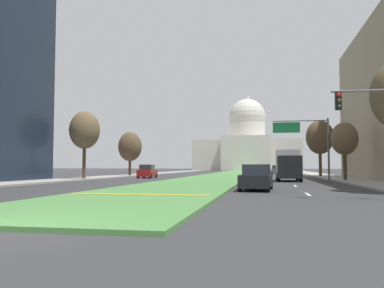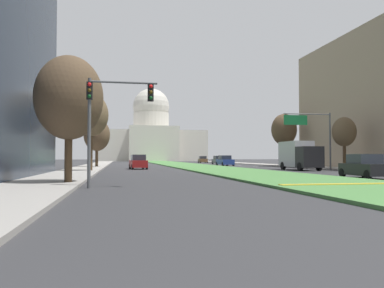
# 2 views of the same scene
# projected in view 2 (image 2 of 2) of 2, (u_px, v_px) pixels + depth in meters

# --- Properties ---
(ground_plane) EXTENTS (290.98, 290.98, 0.00)m
(ground_plane) POSITION_uv_depth(u_px,v_px,m) (178.00, 165.00, 74.19)
(ground_plane) COLOR #333335
(grass_median) EXTENTS (7.90, 119.04, 0.14)m
(grass_median) POSITION_uv_depth(u_px,v_px,m) (184.00, 165.00, 67.70)
(grass_median) COLOR #4C8442
(grass_median) RESTS_ON ground_plane
(median_curb_nose) EXTENTS (7.11, 0.50, 0.04)m
(median_curb_nose) POSITION_uv_depth(u_px,v_px,m) (349.00, 184.00, 19.01)
(median_curb_nose) COLOR gold
(median_curb_nose) RESTS_ON grass_median
(lane_dashes_right) EXTENTS (0.16, 43.01, 0.01)m
(lane_dashes_right) POSITION_uv_depth(u_px,v_px,m) (293.00, 170.00, 44.46)
(lane_dashes_right) COLOR silver
(lane_dashes_right) RESTS_ON ground_plane
(sidewalk_left) EXTENTS (4.00, 119.04, 0.15)m
(sidewalk_left) POSITION_uv_depth(u_px,v_px,m) (93.00, 166.00, 58.48)
(sidewalk_left) COLOR #9E9991
(sidewalk_left) RESTS_ON ground_plane
(sidewalk_right) EXTENTS (4.00, 119.04, 0.15)m
(sidewalk_right) POSITION_uv_depth(u_px,v_px,m) (280.00, 165.00, 63.91)
(sidewalk_right) COLOR #9E9991
(sidewalk_right) RESTS_ON ground_plane
(capitol_building) EXTENTS (36.90, 25.10, 26.71)m
(capitol_building) POSITION_uv_depth(u_px,v_px,m) (151.00, 137.00, 138.70)
(capitol_building) COLOR beige
(capitol_building) RESTS_ON ground_plane
(traffic_light_near_left) EXTENTS (3.34, 0.35, 5.20)m
(traffic_light_near_left) POSITION_uv_depth(u_px,v_px,m) (108.00, 108.00, 18.56)
(traffic_light_near_left) COLOR #515456
(traffic_light_near_left) RESTS_ON ground_plane
(overhead_guide_sign) EXTENTS (5.73, 0.20, 6.50)m
(overhead_guide_sign) POSITION_uv_depth(u_px,v_px,m) (313.00, 129.00, 44.13)
(overhead_guide_sign) COLOR #515456
(overhead_guide_sign) RESTS_ON ground_plane
(street_tree_left_near) EXTENTS (3.59, 3.59, 6.87)m
(street_tree_left_near) POSITION_uv_depth(u_px,v_px,m) (69.00, 98.00, 20.74)
(street_tree_left_near) COLOR #4C3823
(street_tree_left_near) RESTS_ON ground_plane
(street_tree_left_mid) EXTENTS (3.38, 3.38, 7.70)m
(street_tree_left_mid) POSITION_uv_depth(u_px,v_px,m) (91.00, 115.00, 38.30)
(street_tree_left_mid) COLOR #4C3823
(street_tree_left_mid) RESTS_ON ground_plane
(street_tree_right_mid) EXTENTS (2.68, 2.68, 6.00)m
(street_tree_right_mid) POSITION_uv_depth(u_px,v_px,m) (344.00, 132.00, 44.38)
(street_tree_right_mid) COLOR #4C3823
(street_tree_right_mid) RESTS_ON ground_plane
(street_tree_left_far) EXTENTS (3.57, 3.57, 6.73)m
(street_tree_left_far) POSITION_uv_depth(u_px,v_px,m) (97.00, 135.00, 53.73)
(street_tree_left_far) COLOR #4C3823
(street_tree_left_far) RESTS_ON ground_plane
(street_tree_right_far) EXTENTS (3.88, 3.88, 8.08)m
(street_tree_right_far) POSITION_uv_depth(u_px,v_px,m) (284.00, 130.00, 60.08)
(street_tree_right_far) COLOR #4C3823
(street_tree_right_far) RESTS_ON ground_plane
(sedan_lead_stopped) EXTENTS (2.15, 4.26, 1.66)m
(sedan_lead_stopped) POSITION_uv_depth(u_px,v_px,m) (365.00, 167.00, 26.73)
(sedan_lead_stopped) COLOR black
(sedan_lead_stopped) RESTS_ON ground_plane
(sedan_midblock) EXTENTS (2.12, 4.29, 1.73)m
(sedan_midblock) POSITION_uv_depth(u_px,v_px,m) (138.00, 162.00, 46.64)
(sedan_midblock) COLOR maroon
(sedan_midblock) RESTS_ON ground_plane
(sedan_distant) EXTENTS (2.12, 4.22, 1.69)m
(sedan_distant) POSITION_uv_depth(u_px,v_px,m) (225.00, 161.00, 63.87)
(sedan_distant) COLOR navy
(sedan_distant) RESTS_ON ground_plane
(sedan_far_horizon) EXTENTS (1.87, 4.24, 1.67)m
(sedan_far_horizon) POSITION_uv_depth(u_px,v_px,m) (218.00, 160.00, 77.43)
(sedan_far_horizon) COLOR #4C5156
(sedan_far_horizon) RESTS_ON ground_plane
(sedan_very_far) EXTENTS (2.11, 4.29, 1.62)m
(sedan_very_far) POSITION_uv_depth(u_px,v_px,m) (203.00, 160.00, 94.20)
(sedan_very_far) COLOR brown
(sedan_very_far) RESTS_ON ground_plane
(box_truck_delivery) EXTENTS (2.40, 6.40, 3.20)m
(box_truck_delivery) POSITION_uv_depth(u_px,v_px,m) (299.00, 155.00, 42.99)
(box_truck_delivery) COLOR black
(box_truck_delivery) RESTS_ON ground_plane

